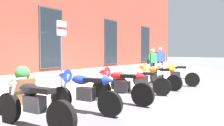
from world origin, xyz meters
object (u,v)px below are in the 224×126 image
at_px(motorcycle_black_naked, 32,104).
at_px(parking_sign, 61,47).
at_px(motorcycle_red_sport, 119,84).
at_px(pedestrian_striped_shirt, 153,61).
at_px(motorcycle_white_sport, 138,79).
at_px(motorcycle_blue_sport, 81,89).
at_px(motorcycle_yellow_naked, 174,75).
at_px(pedestrian_blue_top, 160,60).
at_px(motorcycle_orange_sport, 155,75).
at_px(barrel_planter, 23,88).

relative_size(motorcycle_black_naked, parking_sign, 0.91).
xyz_separation_m(motorcycle_red_sport, pedestrian_striped_shirt, (6.26, 1.88, 0.43)).
xyz_separation_m(motorcycle_red_sport, motorcycle_white_sport, (1.62, 0.26, -0.03)).
xyz_separation_m(motorcycle_blue_sport, motorcycle_yellow_naked, (5.82, -0.21, -0.09)).
xyz_separation_m(motorcycle_white_sport, motorcycle_yellow_naked, (2.78, -0.30, -0.05)).
height_order(pedestrian_striped_shirt, parking_sign, parking_sign).
relative_size(motorcycle_red_sport, pedestrian_striped_shirt, 1.33).
xyz_separation_m(motorcycle_yellow_naked, pedestrian_blue_top, (2.57, 1.78, 0.59)).
height_order(motorcycle_orange_sport, pedestrian_striped_shirt, pedestrian_striped_shirt).
height_order(motorcycle_red_sport, motorcycle_orange_sport, motorcycle_red_sport).
bearing_deg(barrel_planter, motorcycle_orange_sport, -17.98).
distance_m(motorcycle_white_sport, parking_sign, 2.92).
bearing_deg(motorcycle_red_sport, motorcycle_yellow_naked, -0.48).
distance_m(pedestrian_blue_top, parking_sign, 7.69).
xyz_separation_m(motorcycle_red_sport, motorcycle_yellow_naked, (4.40, -0.04, -0.08)).
height_order(motorcycle_red_sport, pedestrian_blue_top, pedestrian_blue_top).
height_order(motorcycle_black_naked, pedestrian_striped_shirt, pedestrian_striped_shirt).
relative_size(motorcycle_white_sport, parking_sign, 0.90).
height_order(motorcycle_yellow_naked, barrel_planter, barrel_planter).
bearing_deg(parking_sign, pedestrian_blue_top, 0.57).
bearing_deg(motorcycle_red_sport, pedestrian_striped_shirt, 16.73).
relative_size(motorcycle_yellow_naked, pedestrian_blue_top, 1.24).
relative_size(motorcycle_blue_sport, pedestrian_blue_top, 1.23).
distance_m(motorcycle_white_sport, pedestrian_striped_shirt, 4.94).
bearing_deg(motorcycle_red_sport, motorcycle_orange_sport, 4.88).
distance_m(motorcycle_black_naked, pedestrian_striped_shirt, 9.29).
height_order(motorcycle_orange_sport, motorcycle_yellow_naked, motorcycle_orange_sport).
relative_size(motorcycle_red_sport, parking_sign, 0.88).
bearing_deg(motorcycle_white_sport, motorcycle_black_naked, -178.41).
bearing_deg(parking_sign, motorcycle_yellow_naked, -18.50).
distance_m(motorcycle_orange_sport, barrel_planter, 5.20).
bearing_deg(motorcycle_white_sport, parking_sign, 148.71).
height_order(motorcycle_yellow_naked, pedestrian_striped_shirt, pedestrian_striped_shirt).
distance_m(motorcycle_white_sport, pedestrian_blue_top, 5.58).
bearing_deg(motorcycle_black_naked, barrel_planter, 61.61).
distance_m(motorcycle_black_naked, motorcycle_orange_sport, 5.88).
height_order(motorcycle_black_naked, motorcycle_yellow_naked, motorcycle_yellow_naked).
bearing_deg(motorcycle_black_naked, motorcycle_orange_sport, 1.15).
bearing_deg(pedestrian_striped_shirt, motorcycle_red_sport, -163.27).
xyz_separation_m(motorcycle_red_sport, pedestrian_blue_top, (6.97, 1.74, 0.51)).
bearing_deg(motorcycle_orange_sport, pedestrian_striped_shirt, 26.65).
distance_m(pedestrian_striped_shirt, parking_sign, 6.98).
xyz_separation_m(motorcycle_yellow_naked, barrel_planter, (-6.32, 1.90, 0.05)).
relative_size(motorcycle_black_naked, motorcycle_red_sport, 1.03).
height_order(motorcycle_blue_sport, motorcycle_red_sport, motorcycle_blue_sport).
xyz_separation_m(motorcycle_white_sport, motorcycle_orange_sport, (1.41, -0.01, 0.03)).
bearing_deg(motorcycle_yellow_naked, parking_sign, 161.50).
relative_size(motorcycle_red_sport, motorcycle_white_sport, 0.98).
bearing_deg(pedestrian_striped_shirt, motorcycle_orange_sport, -153.35).
relative_size(motorcycle_red_sport, motorcycle_orange_sport, 0.99).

